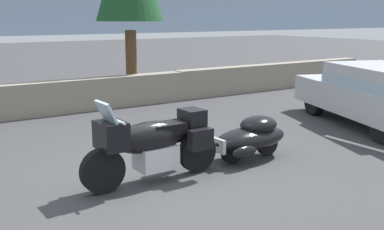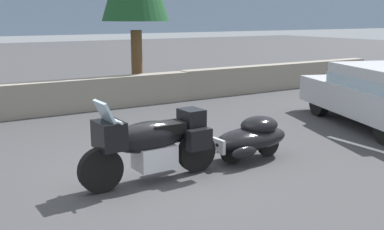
% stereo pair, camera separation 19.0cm
% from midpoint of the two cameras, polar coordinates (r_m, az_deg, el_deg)
% --- Properties ---
extents(ground_plane, '(80.00, 80.00, 0.00)m').
position_cam_midpoint_polar(ground_plane, '(7.24, -6.04, -7.94)').
color(ground_plane, '#38383A').
extents(stone_guard_wall, '(24.00, 0.51, 0.89)m').
position_cam_midpoint_polar(stone_guard_wall, '(12.30, -18.65, 1.98)').
color(stone_guard_wall, gray).
rests_on(stone_guard_wall, ground).
extents(touring_motorcycle, '(2.31, 0.77, 1.33)m').
position_cam_midpoint_polar(touring_motorcycle, '(6.95, -5.74, -3.41)').
color(touring_motorcycle, black).
rests_on(touring_motorcycle, ground).
extents(car_shaped_trailer, '(2.21, 0.79, 0.76)m').
position_cam_midpoint_polar(car_shaped_trailer, '(8.12, 6.69, -2.68)').
color(car_shaped_trailer, black).
rests_on(car_shaped_trailer, ground).
extents(sedan_at_right_edge, '(3.20, 4.85, 1.41)m').
position_cam_midpoint_polar(sedan_at_right_edge, '(11.21, 21.75, 2.55)').
color(sedan_at_right_edge, black).
rests_on(sedan_at_right_edge, ground).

